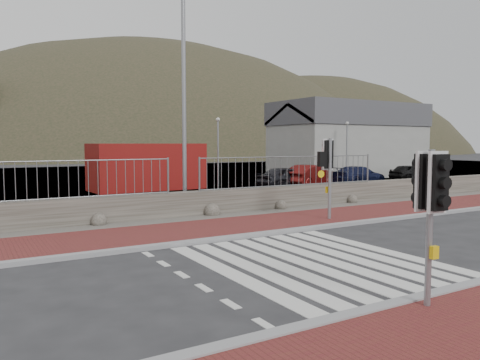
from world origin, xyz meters
TOP-DOWN VIEW (x-y plane):
  - ground at (0.00, 0.00)m, footprint 220.00×220.00m
  - sidewalk_far at (0.00, 4.50)m, footprint 40.00×3.00m
  - kerb_near at (0.00, -3.00)m, footprint 40.00×0.25m
  - kerb_far at (0.00, 3.00)m, footprint 40.00×0.25m
  - zebra_crossing at (-0.00, 0.00)m, footprint 4.62×5.60m
  - gravel_strip at (0.00, 6.50)m, footprint 40.00×1.50m
  - stone_wall at (0.00, 7.30)m, footprint 40.00×0.60m
  - railing at (0.00, 7.15)m, footprint 18.07×0.07m
  - quay at (0.00, 27.90)m, footprint 120.00×40.00m
  - water at (0.00, 62.90)m, footprint 220.00×50.00m
  - harbor_building at (20.00, 19.90)m, footprint 12.20×6.20m
  - hills_backdrop at (6.74, 87.90)m, footprint 254.00×90.00m
  - traffic_signal_near at (-0.45, -3.32)m, footprint 0.38×0.26m
  - traffic_signal_far at (3.93, 4.00)m, footprint 0.68×0.29m
  - streetlight at (0.59, 8.06)m, footprint 1.84×0.71m
  - shipping_container at (2.32, 17.56)m, footprint 6.44×2.99m
  - car_a at (9.98, 14.76)m, footprint 3.80×1.88m
  - car_b at (11.80, 14.56)m, footprint 4.22×2.51m
  - car_c at (15.29, 14.00)m, footprint 4.17×2.02m
  - car_e at (21.03, 14.80)m, footprint 3.38×1.59m

SIDE VIEW (x-z plane):
  - hills_backdrop at x=6.74m, z-range -73.05..26.95m
  - ground at x=0.00m, z-range 0.00..0.00m
  - quay at x=0.00m, z-range -0.25..0.25m
  - water at x=0.00m, z-range -0.03..0.03m
  - zebra_crossing at x=0.00m, z-range 0.00..0.01m
  - gravel_strip at x=0.00m, z-range 0.00..0.06m
  - sidewalk_far at x=0.00m, z-range 0.00..0.08m
  - kerb_near at x=0.00m, z-range -0.01..0.11m
  - kerb_far at x=0.00m, z-range -0.01..0.11m
  - stone_wall at x=0.00m, z-range 0.00..0.90m
  - car_e at x=21.03m, z-range 0.00..1.12m
  - car_c at x=15.29m, z-range 0.00..1.17m
  - car_a at x=9.98m, z-range 0.00..1.25m
  - car_b at x=11.80m, z-range 0.00..1.31m
  - shipping_container at x=2.32m, z-range 0.00..2.62m
  - railing at x=0.00m, z-range 1.21..2.43m
  - traffic_signal_near at x=-0.45m, z-range 0.57..3.12m
  - traffic_signal_far at x=3.93m, z-range 0.63..3.45m
  - harbor_building at x=20.00m, z-range 0.03..5.83m
  - streetlight at x=0.59m, z-range 0.56..9.42m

